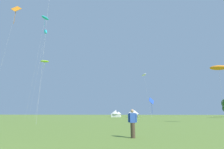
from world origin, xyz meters
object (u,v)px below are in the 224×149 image
object	(u,v)px
kite_cyan_box	(45,32)
festival_tent_left	(116,113)
kite_white_parafoil	(144,75)
kite_cyan_parafoil	(45,18)
kite_lime_parafoil	(45,61)
festival_tent_center	(133,113)
kite_orange_parafoil	(219,68)
person_spectator	(133,124)
kite_orange_diamond	(16,10)
kite_blue_diamond	(151,101)

from	to	relation	value
kite_cyan_box	festival_tent_left	size ratio (longest dim) A/B	6.70
kite_white_parafoil	kite_cyan_box	xyz separation A→B (m)	(-34.82, -15.25, 13.75)
kite_cyan_parafoil	festival_tent_left	bearing A→B (deg)	56.73
kite_lime_parafoil	festival_tent_center	size ratio (longest dim) A/B	3.49
kite_cyan_box	kite_orange_parafoil	distance (m)	53.53
kite_white_parafoil	festival_tent_left	world-z (taller)	kite_white_parafoil
festival_tent_center	person_spectator	bearing A→B (deg)	-87.67
kite_white_parafoil	person_spectator	size ratio (longest dim) A/B	9.79
kite_lime_parafoil	festival_tent_left	size ratio (longest dim) A/B	3.63
kite_white_parafoil	festival_tent_center	bearing A→B (deg)	126.03
kite_lime_parafoil	person_spectator	distance (m)	41.85
kite_orange_diamond	festival_tent_center	xyz separation A→B (m)	(29.77, 35.73, -27.44)
kite_orange_parafoil	person_spectator	world-z (taller)	kite_orange_parafoil
kite_orange_diamond	festival_tent_left	world-z (taller)	kite_orange_diamond
kite_white_parafoil	kite_lime_parafoil	world-z (taller)	kite_white_parafoil
person_spectator	festival_tent_left	bearing A→B (deg)	99.68
person_spectator	kite_lime_parafoil	bearing A→B (deg)	133.36
kite_orange_parafoil	kite_blue_diamond	size ratio (longest dim) A/B	1.24
kite_white_parafoil	kite_cyan_parafoil	bearing A→B (deg)	-145.31
festival_tent_center	kite_cyan_box	bearing A→B (deg)	-143.33
kite_blue_diamond	person_spectator	world-z (taller)	kite_blue_diamond
kite_orange_parafoil	kite_cyan_parafoil	bearing A→B (deg)	165.55
kite_blue_diamond	festival_tent_center	world-z (taller)	kite_blue_diamond
kite_blue_diamond	kite_lime_parafoil	size ratio (longest dim) A/B	0.45
kite_lime_parafoil	festival_tent_left	xyz separation A→B (m)	(17.02, 28.29, -14.78)
kite_white_parafoil	person_spectator	bearing A→B (deg)	-93.16
kite_orange_diamond	festival_tent_center	bearing A→B (deg)	50.20
kite_white_parafoil	kite_orange_diamond	size ratio (longest dim) A/B	0.55
kite_white_parafoil	kite_orange_diamond	bearing A→B (deg)	-140.39
kite_cyan_box	person_spectator	distance (m)	55.40
kite_orange_parafoil	kite_cyan_box	bearing A→B (deg)	159.65
person_spectator	festival_tent_left	world-z (taller)	festival_tent_left
person_spectator	kite_orange_parafoil	bearing A→B (deg)	50.91
kite_cyan_parafoil	person_spectator	world-z (taller)	kite_cyan_parafoil
kite_blue_diamond	kite_cyan_parafoil	distance (m)	47.72
kite_blue_diamond	kite_cyan_box	bearing A→B (deg)	-155.77
kite_white_parafoil	kite_blue_diamond	xyz separation A→B (m)	(2.38, 1.49, -10.38)
kite_blue_diamond	kite_lime_parafoil	bearing A→B (deg)	-144.28
kite_lime_parafoil	kite_orange_diamond	world-z (taller)	kite_orange_diamond
kite_white_parafoil	kite_cyan_box	bearing A→B (deg)	-156.34
kite_cyan_parafoil	kite_lime_parafoil	world-z (taller)	kite_cyan_parafoil
kite_orange_parafoil	festival_tent_left	distance (m)	46.43
kite_cyan_parafoil	kite_lime_parafoil	bearing A→B (deg)	3.13
kite_lime_parafoil	kite_cyan_box	bearing A→B (deg)	131.53
kite_white_parafoil	kite_cyan_parafoil	size ratio (longest dim) A/B	0.53
kite_white_parafoil	kite_cyan_box	size ratio (longest dim) A/B	0.54
kite_orange_parafoil	kite_orange_diamond	world-z (taller)	kite_orange_diamond
kite_lime_parafoil	kite_white_parafoil	bearing A→B (deg)	36.01
kite_lime_parafoil	kite_cyan_parafoil	bearing A→B (deg)	-176.87
kite_orange_parafoil	festival_tent_left	size ratio (longest dim) A/B	2.05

